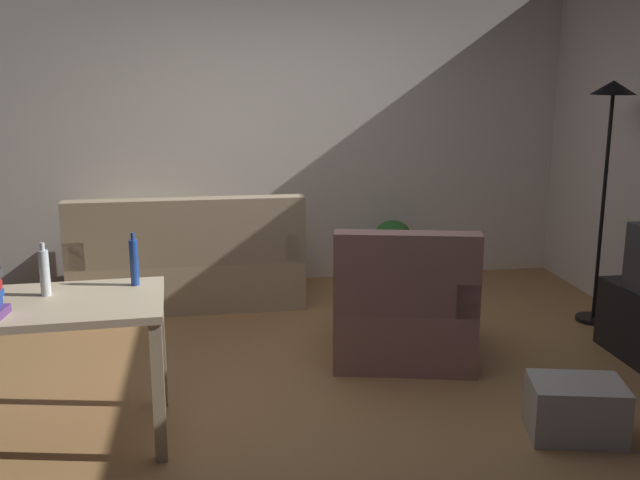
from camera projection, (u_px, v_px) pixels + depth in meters
ground_plane at (316, 374)px, 4.71m from camera, size 5.20×4.40×0.02m
wall_rear at (280, 131)px, 6.51m from camera, size 5.20×0.10×2.70m
couch at (189, 266)px, 6.04m from camera, size 1.84×0.84×0.92m
torchiere_lamp at (609, 136)px, 5.34m from camera, size 0.32×0.32×1.81m
desk at (43, 323)px, 3.70m from camera, size 1.23×0.75×0.76m
potted_plant at (393, 247)px, 6.60m from camera, size 0.36×0.36×0.57m
armchair at (403, 311)px, 4.89m from camera, size 1.06×1.02×0.92m
storage_box at (576, 409)px, 3.87m from camera, size 0.55×0.44×0.30m
bottle_clear at (45, 272)px, 3.76m from camera, size 0.05×0.05×0.28m
bottle_blue at (134, 262)px, 3.93m from camera, size 0.05×0.05×0.29m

